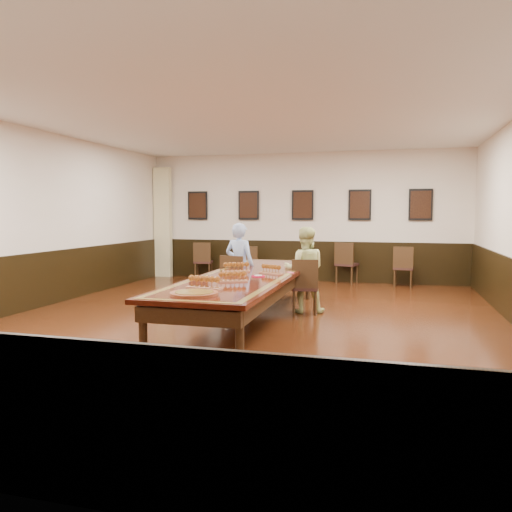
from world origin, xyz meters
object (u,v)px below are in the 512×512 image
(spare_chair_a, at_px, (203,261))
(spare_chair_d, at_px, (403,267))
(carved_platter, at_px, (194,294))
(chair_man, at_px, (237,282))
(person_man, at_px, (240,265))
(conference_table, at_px, (248,283))
(spare_chair_b, at_px, (249,264))
(spare_chair_c, at_px, (347,263))
(person_woman, at_px, (305,270))
(chair_woman, at_px, (305,286))

(spare_chair_a, bearing_deg, spare_chair_d, 167.61)
(carved_platter, bearing_deg, spare_chair_a, 110.33)
(chair_man, relative_size, person_man, 0.63)
(spare_chair_a, relative_size, conference_table, 0.19)
(conference_table, relative_size, carved_platter, 7.69)
(person_man, xyz_separation_m, conference_table, (0.49, -1.16, -0.15))
(spare_chair_b, distance_m, person_man, 3.41)
(chair_man, bearing_deg, spare_chair_c, -103.04)
(chair_man, distance_m, spare_chair_a, 4.10)
(spare_chair_c, height_order, person_man, person_man)
(spare_chair_a, height_order, carved_platter, spare_chair_a)
(spare_chair_c, relative_size, person_woman, 0.68)
(chair_woman, xyz_separation_m, spare_chair_d, (1.69, 3.60, 0.00))
(chair_man, distance_m, carved_platter, 3.13)
(spare_chair_b, height_order, conference_table, spare_chair_b)
(spare_chair_a, bearing_deg, spare_chair_c, 170.92)
(chair_man, height_order, conference_table, chair_man)
(person_man, bearing_deg, conference_table, 123.60)
(spare_chair_b, relative_size, carved_platter, 1.36)
(spare_chair_b, bearing_deg, spare_chair_d, 168.75)
(spare_chair_b, distance_m, carved_platter, 6.61)
(chair_woman, height_order, spare_chair_c, spare_chair_c)
(person_woman, distance_m, conference_table, 1.25)
(spare_chair_a, xyz_separation_m, spare_chair_b, (1.29, -0.16, -0.03))
(spare_chair_d, bearing_deg, spare_chair_c, -6.09)
(spare_chair_a, bearing_deg, carved_platter, 99.20)
(spare_chair_b, height_order, carved_platter, spare_chair_b)
(spare_chair_c, bearing_deg, chair_woman, 99.21)
(chair_woman, height_order, spare_chair_a, spare_chair_a)
(conference_table, bearing_deg, spare_chair_a, 118.68)
(spare_chair_b, relative_size, spare_chair_c, 0.89)
(chair_woman, relative_size, spare_chair_b, 1.06)
(person_woman, bearing_deg, spare_chair_b, -70.87)
(spare_chair_c, height_order, carved_platter, spare_chair_c)
(spare_chair_b, relative_size, spare_chair_d, 0.94)
(chair_woman, relative_size, spare_chair_c, 0.94)
(spare_chair_b, relative_size, person_man, 0.58)
(carved_platter, bearing_deg, spare_chair_b, 100.29)
(person_man, bearing_deg, chair_woman, 179.76)
(chair_man, height_order, person_man, person_man)
(person_woman, bearing_deg, chair_woman, 90.00)
(spare_chair_a, xyz_separation_m, spare_chair_c, (3.66, 0.13, 0.02))
(spare_chair_c, relative_size, carved_platter, 1.54)
(chair_man, xyz_separation_m, spare_chair_c, (1.63, 3.70, 0.02))
(spare_chair_b, height_order, spare_chair_d, spare_chair_d)
(spare_chair_b, bearing_deg, chair_woman, 107.24)
(conference_table, xyz_separation_m, carved_platter, (-0.06, -2.03, 0.16))
(chair_woman, bearing_deg, carved_platter, 64.14)
(chair_man, height_order, spare_chair_d, chair_man)
(chair_man, bearing_deg, chair_woman, -175.58)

